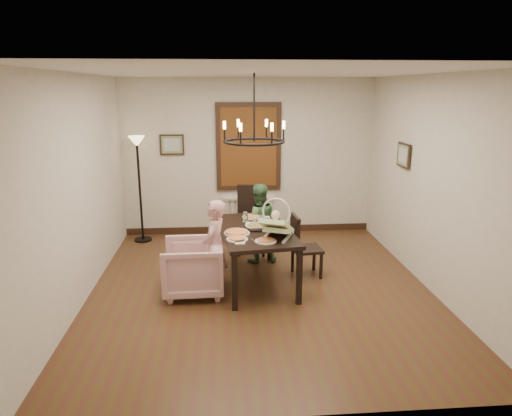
{
  "coord_description": "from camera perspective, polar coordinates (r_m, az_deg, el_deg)",
  "views": [
    {
      "loc": [
        -0.51,
        -5.65,
        2.62
      ],
      "look_at": [
        -0.04,
        0.27,
        1.05
      ],
      "focal_mm": 32.0,
      "sensor_mm": 36.0,
      "label": 1
    }
  ],
  "objects": [
    {
      "name": "chandelier",
      "position": [
        5.93,
        -0.22,
        8.31
      ],
      "size": [
        0.8,
        0.8,
        0.04
      ],
      "primitive_type": "torus",
      "color": "black",
      "rests_on": "room_shell"
    },
    {
      "name": "floor_lamp",
      "position": [
        8.11,
        -14.31,
        2.09
      ],
      "size": [
        0.3,
        0.3,
        1.8
      ],
      "primitive_type": null,
      "color": "black",
      "rests_on": "room_shell"
    },
    {
      "name": "baby_bouncer",
      "position": [
        5.75,
        2.61,
        -2.09
      ],
      "size": [
        0.58,
        0.65,
        0.35
      ],
      "primitive_type": null,
      "rotation": [
        0.0,
        0.0,
        -0.4
      ],
      "color": "beige",
      "rests_on": "dining_table"
    },
    {
      "name": "dining_table",
      "position": [
        6.2,
        -0.21,
        -3.36
      ],
      "size": [
        1.14,
        1.76,
        0.77
      ],
      "rotation": [
        0.0,
        0.0,
        0.13
      ],
      "color": "black",
      "rests_on": "room_shell"
    },
    {
      "name": "pizza_platter",
      "position": [
        5.95,
        -2.41,
        -3.08
      ],
      "size": [
        0.34,
        0.34,
        0.04
      ],
      "primitive_type": "cylinder",
      "color": "tan",
      "rests_on": "dining_table"
    },
    {
      "name": "seated_man",
      "position": [
        7.0,
        0.28,
        -2.73
      ],
      "size": [
        0.54,
        0.45,
        1.02
      ],
      "primitive_type": "imported",
      "rotation": [
        0.0,
        0.0,
        3.28
      ],
      "color": "#3E693E",
      "rests_on": "room_shell"
    },
    {
      "name": "window_blinds",
      "position": [
        8.19,
        -0.93,
        7.64
      ],
      "size": [
        1.0,
        0.03,
        1.4
      ],
      "primitive_type": "cube",
      "color": "brown",
      "rests_on": "room_shell"
    },
    {
      "name": "drinking_glass",
      "position": [
        6.19,
        1.26,
        -1.89
      ],
      "size": [
        0.07,
        0.07,
        0.14
      ],
      "primitive_type": "cylinder",
      "color": "silver",
      "rests_on": "dining_table"
    },
    {
      "name": "elderly_woman",
      "position": [
        5.94,
        -5.19,
        -5.96
      ],
      "size": [
        0.35,
        0.44,
        1.04
      ],
      "primitive_type": "imported",
      "rotation": [
        0.0,
        0.0,
        -1.87
      ],
      "color": "#C58B8D",
      "rests_on": "room_shell"
    },
    {
      "name": "chair_far",
      "position": [
        7.37,
        -0.58,
        -1.52
      ],
      "size": [
        0.54,
        0.54,
        1.1
      ],
      "primitive_type": null,
      "rotation": [
        0.0,
        0.0,
        -0.12
      ],
      "color": "black",
      "rests_on": "room_shell"
    },
    {
      "name": "radiator",
      "position": [
        8.46,
        -0.91,
        -0.77
      ],
      "size": [
        0.92,
        0.12,
        0.62
      ],
      "primitive_type": null,
      "color": "silver",
      "rests_on": "room_shell"
    },
    {
      "name": "armchair",
      "position": [
        6.04,
        -7.91,
        -7.36
      ],
      "size": [
        0.8,
        0.78,
        0.71
      ],
      "primitive_type": "imported",
      "rotation": [
        0.0,
        0.0,
        -1.55
      ],
      "color": "#D7A4AB",
      "rests_on": "room_shell"
    },
    {
      "name": "salad_bowl",
      "position": [
        6.13,
        -0.06,
        -2.33
      ],
      "size": [
        0.33,
        0.33,
        0.08
      ],
      "primitive_type": "imported",
      "color": "white",
      "rests_on": "dining_table"
    },
    {
      "name": "picture_right",
      "position": [
        7.16,
        17.96,
        6.3
      ],
      "size": [
        0.03,
        0.42,
        0.36
      ],
      "primitive_type": "cube",
      "rotation": [
        0.0,
        0.0,
        1.57
      ],
      "color": "black",
      "rests_on": "room_shell"
    },
    {
      "name": "chair_right",
      "position": [
        6.53,
        6.4,
        -4.65
      ],
      "size": [
        0.44,
        0.44,
        0.91
      ],
      "primitive_type": null,
      "rotation": [
        0.0,
        0.0,
        1.67
      ],
      "color": "black",
      "rests_on": "room_shell"
    },
    {
      "name": "picture_back",
      "position": [
        8.22,
        -10.46,
        7.78
      ],
      "size": [
        0.42,
        0.03,
        0.36
      ],
      "primitive_type": "cube",
      "color": "black",
      "rests_on": "room_shell"
    },
    {
      "name": "room_shell",
      "position": [
        6.16,
        0.3,
        3.38
      ],
      "size": [
        4.51,
        5.0,
        2.81
      ],
      "color": "#4C281A",
      "rests_on": "ground"
    }
  ]
}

